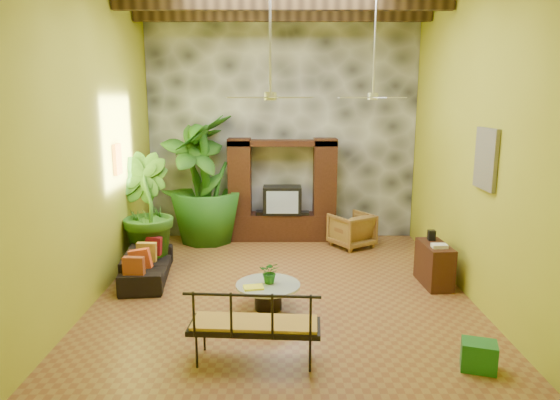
{
  "coord_description": "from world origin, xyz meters",
  "views": [
    {
      "loc": [
        -0.08,
        -7.86,
        3.18
      ],
      "look_at": [
        -0.06,
        0.2,
        1.52
      ],
      "focal_mm": 32.0,
      "sensor_mm": 36.0,
      "label": 1
    }
  ],
  "objects_px": {
    "wicker_armchair": "(352,230)",
    "tall_plant_b": "(144,210)",
    "tall_plant_c": "(206,179)",
    "ceiling_fan_front": "(270,82)",
    "sofa": "(147,264)",
    "coffee_table": "(268,293)",
    "iron_bench": "(254,323)",
    "tall_plant_a": "(195,186)",
    "ceiling_fan_back": "(373,85)",
    "entertainment_center": "(282,198)",
    "green_bin": "(479,356)",
    "side_console": "(434,264)"
  },
  "relations": [
    {
      "from": "wicker_armchair",
      "to": "tall_plant_b",
      "type": "relative_size",
      "value": 0.38
    },
    {
      "from": "wicker_armchair",
      "to": "tall_plant_c",
      "type": "distance_m",
      "value": 3.38
    },
    {
      "from": "ceiling_fan_front",
      "to": "tall_plant_b",
      "type": "height_order",
      "value": "ceiling_fan_front"
    },
    {
      "from": "sofa",
      "to": "coffee_table",
      "type": "relative_size",
      "value": 1.86
    },
    {
      "from": "iron_bench",
      "to": "tall_plant_a",
      "type": "bearing_deg",
      "value": 110.56
    },
    {
      "from": "wicker_armchair",
      "to": "coffee_table",
      "type": "height_order",
      "value": "wicker_armchair"
    },
    {
      "from": "wicker_armchair",
      "to": "iron_bench",
      "type": "distance_m",
      "value": 5.23
    },
    {
      "from": "ceiling_fan_back",
      "to": "wicker_armchair",
      "type": "distance_m",
      "value": 3.33
    },
    {
      "from": "sofa",
      "to": "tall_plant_b",
      "type": "bearing_deg",
      "value": 9.57
    },
    {
      "from": "sofa",
      "to": "tall_plant_a",
      "type": "bearing_deg",
      "value": -19.75
    },
    {
      "from": "entertainment_center",
      "to": "green_bin",
      "type": "xyz_separation_m",
      "value": [
        2.3,
        -5.58,
        -0.79
      ]
    },
    {
      "from": "entertainment_center",
      "to": "tall_plant_b",
      "type": "relative_size",
      "value": 1.12
    },
    {
      "from": "coffee_table",
      "to": "green_bin",
      "type": "bearing_deg",
      "value": -34.56
    },
    {
      "from": "wicker_armchair",
      "to": "tall_plant_b",
      "type": "distance_m",
      "value": 4.36
    },
    {
      "from": "ceiling_fan_front",
      "to": "tall_plant_b",
      "type": "distance_m",
      "value": 3.84
    },
    {
      "from": "ceiling_fan_back",
      "to": "iron_bench",
      "type": "xyz_separation_m",
      "value": [
        -1.97,
        -3.51,
        -2.87
      ]
    },
    {
      "from": "tall_plant_a",
      "to": "coffee_table",
      "type": "height_order",
      "value": "tall_plant_a"
    },
    {
      "from": "wicker_armchair",
      "to": "ceiling_fan_back",
      "type": "bearing_deg",
      "value": 61.95
    },
    {
      "from": "sofa",
      "to": "green_bin",
      "type": "distance_m",
      "value": 5.61
    },
    {
      "from": "side_console",
      "to": "green_bin",
      "type": "distance_m",
      "value": 2.78
    },
    {
      "from": "ceiling_fan_front",
      "to": "green_bin",
      "type": "height_order",
      "value": "ceiling_fan_front"
    },
    {
      "from": "ceiling_fan_front",
      "to": "tall_plant_c",
      "type": "bearing_deg",
      "value": 113.86
    },
    {
      "from": "entertainment_center",
      "to": "ceiling_fan_back",
      "type": "distance_m",
      "value": 3.5
    },
    {
      "from": "coffee_table",
      "to": "iron_bench",
      "type": "distance_m",
      "value": 1.64
    },
    {
      "from": "wicker_armchair",
      "to": "sofa",
      "type": "bearing_deg",
      "value": -5.54
    },
    {
      "from": "sofa",
      "to": "wicker_armchair",
      "type": "height_order",
      "value": "wicker_armchair"
    },
    {
      "from": "ceiling_fan_back",
      "to": "tall_plant_b",
      "type": "height_order",
      "value": "ceiling_fan_back"
    },
    {
      "from": "coffee_table",
      "to": "sofa",
      "type": "bearing_deg",
      "value": 149.32
    },
    {
      "from": "side_console",
      "to": "ceiling_fan_front",
      "type": "bearing_deg",
      "value": -168.97
    },
    {
      "from": "entertainment_center",
      "to": "wicker_armchair",
      "type": "height_order",
      "value": "entertainment_center"
    },
    {
      "from": "iron_bench",
      "to": "ceiling_fan_back",
      "type": "bearing_deg",
      "value": 64.66
    },
    {
      "from": "sofa",
      "to": "tall_plant_b",
      "type": "distance_m",
      "value": 1.17
    },
    {
      "from": "ceiling_fan_back",
      "to": "tall_plant_b",
      "type": "bearing_deg",
      "value": 177.11
    },
    {
      "from": "ceiling_fan_front",
      "to": "iron_bench",
      "type": "height_order",
      "value": "ceiling_fan_front"
    },
    {
      "from": "entertainment_center",
      "to": "sofa",
      "type": "xyz_separation_m",
      "value": [
        -2.42,
        -2.54,
        -0.7
      ]
    },
    {
      "from": "tall_plant_c",
      "to": "iron_bench",
      "type": "distance_m",
      "value": 5.51
    },
    {
      "from": "green_bin",
      "to": "sofa",
      "type": "bearing_deg",
      "value": 147.19
    },
    {
      "from": "sofa",
      "to": "tall_plant_c",
      "type": "xyz_separation_m",
      "value": [
        0.73,
        2.38,
        1.15
      ]
    },
    {
      "from": "entertainment_center",
      "to": "green_bin",
      "type": "height_order",
      "value": "entertainment_center"
    },
    {
      "from": "entertainment_center",
      "to": "iron_bench",
      "type": "height_order",
      "value": "entertainment_center"
    },
    {
      "from": "side_console",
      "to": "green_bin",
      "type": "xyz_separation_m",
      "value": [
        -0.3,
        -2.76,
        -0.19
      ]
    },
    {
      "from": "tall_plant_b",
      "to": "wicker_armchair",
      "type": "bearing_deg",
      "value": 15.51
    },
    {
      "from": "side_console",
      "to": "sofa",
      "type": "bearing_deg",
      "value": 173.56
    },
    {
      "from": "tall_plant_b",
      "to": "green_bin",
      "type": "height_order",
      "value": "tall_plant_b"
    },
    {
      "from": "green_bin",
      "to": "side_console",
      "type": "bearing_deg",
      "value": 83.73
    },
    {
      "from": "ceiling_fan_front",
      "to": "tall_plant_c",
      "type": "distance_m",
      "value": 4.19
    },
    {
      "from": "iron_bench",
      "to": "side_console",
      "type": "relative_size",
      "value": 1.79
    },
    {
      "from": "sofa",
      "to": "tall_plant_b",
      "type": "xyz_separation_m",
      "value": [
        -0.23,
        0.82,
        0.81
      ]
    },
    {
      "from": "tall_plant_b",
      "to": "side_console",
      "type": "height_order",
      "value": "tall_plant_b"
    },
    {
      "from": "ceiling_fan_back",
      "to": "tall_plant_a",
      "type": "distance_m",
      "value": 4.37
    }
  ]
}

